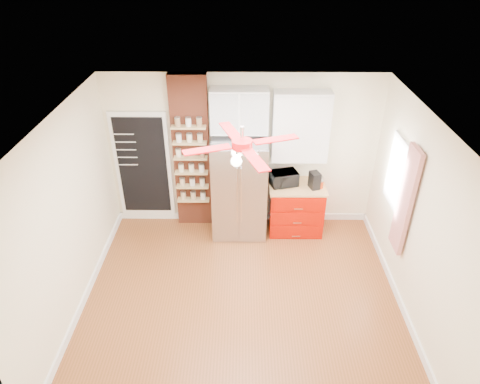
{
  "coord_description": "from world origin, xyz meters",
  "views": [
    {
      "loc": [
        0.02,
        -4.48,
        4.52
      ],
      "look_at": [
        -0.03,
        0.9,
        1.24
      ],
      "focal_mm": 32.0,
      "sensor_mm": 36.0,
      "label": 1
    }
  ],
  "objects_px": {
    "toaster_oven": "(284,178)",
    "pantry_jar_oats": "(178,153)",
    "ceiling_fan": "(242,145)",
    "canister_left": "(320,184)",
    "coffee_maker": "(315,180)",
    "fridge": "(239,188)",
    "red_cabinet": "(296,208)"
  },
  "relations": [
    {
      "from": "red_cabinet",
      "to": "pantry_jar_oats",
      "type": "bearing_deg",
      "value": 176.61
    },
    {
      "from": "ceiling_fan",
      "to": "pantry_jar_oats",
      "type": "bearing_deg",
      "value": 120.25
    },
    {
      "from": "red_cabinet",
      "to": "coffee_maker",
      "type": "xyz_separation_m",
      "value": [
        0.26,
        -0.08,
        0.59
      ]
    },
    {
      "from": "ceiling_fan",
      "to": "canister_left",
      "type": "relative_size",
      "value": 10.73
    },
    {
      "from": "ceiling_fan",
      "to": "coffee_maker",
      "type": "bearing_deg",
      "value": 53.63
    },
    {
      "from": "coffee_maker",
      "to": "pantry_jar_oats",
      "type": "bearing_deg",
      "value": 156.76
    },
    {
      "from": "fridge",
      "to": "red_cabinet",
      "type": "bearing_deg",
      "value": 2.95
    },
    {
      "from": "toaster_oven",
      "to": "pantry_jar_oats",
      "type": "xyz_separation_m",
      "value": [
        -1.73,
        0.1,
        0.42
      ]
    },
    {
      "from": "fridge",
      "to": "red_cabinet",
      "type": "height_order",
      "value": "fridge"
    },
    {
      "from": "coffee_maker",
      "to": "canister_left",
      "type": "distance_m",
      "value": 0.13
    },
    {
      "from": "coffee_maker",
      "to": "pantry_jar_oats",
      "type": "distance_m",
      "value": 2.27
    },
    {
      "from": "fridge",
      "to": "canister_left",
      "type": "bearing_deg",
      "value": -0.91
    },
    {
      "from": "red_cabinet",
      "to": "coffee_maker",
      "type": "height_order",
      "value": "coffee_maker"
    },
    {
      "from": "red_cabinet",
      "to": "canister_left",
      "type": "distance_m",
      "value": 0.63
    },
    {
      "from": "coffee_maker",
      "to": "red_cabinet",
      "type": "bearing_deg",
      "value": 145.51
    },
    {
      "from": "toaster_oven",
      "to": "coffee_maker",
      "type": "distance_m",
      "value": 0.51
    },
    {
      "from": "fridge",
      "to": "canister_left",
      "type": "height_order",
      "value": "fridge"
    },
    {
      "from": "ceiling_fan",
      "to": "coffee_maker",
      "type": "relative_size",
      "value": 4.93
    },
    {
      "from": "fridge",
      "to": "toaster_oven",
      "type": "distance_m",
      "value": 0.75
    },
    {
      "from": "toaster_oven",
      "to": "coffee_maker",
      "type": "xyz_separation_m",
      "value": [
        0.5,
        -0.09,
        0.02
      ]
    },
    {
      "from": "coffee_maker",
      "to": "canister_left",
      "type": "height_order",
      "value": "coffee_maker"
    },
    {
      "from": "red_cabinet",
      "to": "pantry_jar_oats",
      "type": "xyz_separation_m",
      "value": [
        -1.97,
        0.12,
        0.98
      ]
    },
    {
      "from": "canister_left",
      "to": "red_cabinet",
      "type": "bearing_deg",
      "value": 168.87
    },
    {
      "from": "toaster_oven",
      "to": "pantry_jar_oats",
      "type": "relative_size",
      "value": 3.4
    },
    {
      "from": "ceiling_fan",
      "to": "canister_left",
      "type": "xyz_separation_m",
      "value": [
        1.28,
        1.61,
        -1.46
      ]
    },
    {
      "from": "fridge",
      "to": "ceiling_fan",
      "type": "bearing_deg",
      "value": -88.24
    },
    {
      "from": "pantry_jar_oats",
      "to": "fridge",
      "type": "bearing_deg",
      "value": -9.48
    },
    {
      "from": "toaster_oven",
      "to": "red_cabinet",
      "type": "bearing_deg",
      "value": -21.04
    },
    {
      "from": "coffee_maker",
      "to": "canister_left",
      "type": "bearing_deg",
      "value": -15.65
    },
    {
      "from": "fridge",
      "to": "ceiling_fan",
      "type": "relative_size",
      "value": 1.25
    },
    {
      "from": "pantry_jar_oats",
      "to": "coffee_maker",
      "type": "bearing_deg",
      "value": -4.94
    },
    {
      "from": "red_cabinet",
      "to": "canister_left",
      "type": "height_order",
      "value": "canister_left"
    }
  ]
}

